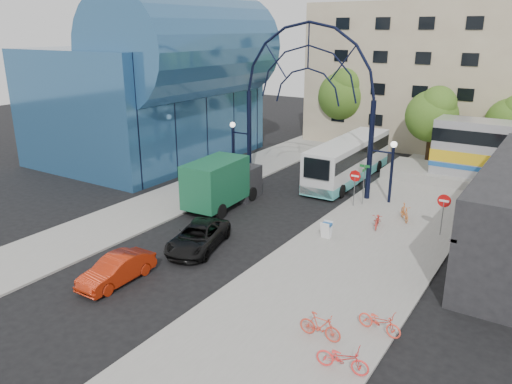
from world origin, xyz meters
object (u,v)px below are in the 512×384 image
Objects in this scene: bike_far_c at (343,358)px; bike_near_b at (405,212)px; stop_sign at (355,179)px; do_not_enter_sign at (444,205)px; red_sedan at (117,270)px; bike_near_a at (378,220)px; black_suv at (198,237)px; gateway_arch at (308,73)px; tree_north_a at (433,113)px; bike_far_a at (380,322)px; city_bus at (349,159)px; bike_far_b at (320,326)px; sandwich_board at (326,228)px; green_truck at (223,182)px; tree_north_b at (344,93)px; street_name_sign at (364,176)px.

bike_near_b is at bearing 2.27° from bike_far_c.
do_not_enter_sign is at bearing -17.88° from stop_sign.
red_sedan reaches higher than bike_far_c.
bike_near_b is (1.03, 1.99, 0.07)m from bike_near_a.
black_suv is at bearing -159.51° from bike_near_b.
tree_north_a is (6.12, 11.93, -3.95)m from gateway_arch.
gateway_arch is at bearing 44.71° from bike_far_a.
tree_north_a is 9.63m from city_bus.
gateway_arch is at bearing 29.29° from bike_far_b.
bike_far_a is at bearing -52.01° from sandwich_board.
gateway_arch is 1.14× the size of city_bus.
bike_far_c reaches higher than sandwich_board.
bike_near_a is at bearing 7.75° from bike_far_c.
tree_north_b is at bearing 89.22° from green_truck.
sandwich_board is 11.79m from red_sedan.
stop_sign is 15.83m from bike_far_b.
tree_north_a reaches higher than black_suv.
street_name_sign is at bearing 110.36° from bike_near_a.
city_bus is at bearing 62.36° from gateway_arch.
green_truck reaches higher than sandwich_board.
black_suv is at bearing -112.94° from stop_sign.
sandwich_board is 0.25× the size of red_sedan.
bike_far_b is at bearing -93.83° from bike_near_a.
do_not_enter_sign is at bearing -19.99° from gateway_arch.
tree_north_a is (0.52, 19.95, 3.86)m from sandwich_board.
bike_far_c is (3.59, -13.55, 0.05)m from bike_near_a.
tree_north_a is 28.13m from bike_far_a.
green_truck is 16.24m from bike_far_b.
black_suv is at bearing -113.55° from street_name_sign.
green_truck is at bearing 168.27° from bike_near_b.
green_truck is at bearing -113.10° from gateway_arch.
gateway_arch is 7.79× the size of bike_far_b.
tree_north_a is at bearing 88.50° from sandwich_board.
red_sedan is 10.25m from bike_far_b.
bike_far_c is at bearing -68.40° from city_bus.
green_truck reaches higher than city_bus.
black_suv is at bearing -96.91° from city_bus.
bike_near_a is at bearing 6.01° from green_truck.
gateway_arch is 12.52m from sandwich_board.
city_bus is at bearing 139.44° from do_not_enter_sign.
street_name_sign is 0.41× the size of green_truck.
green_truck is (-7.59, -4.55, -0.31)m from stop_sign.
black_suv is 2.81× the size of bike_far_b.
sandwich_board is 7.31m from black_suv.
gateway_arch is at bearing 24.02° from bike_far_c.
stop_sign is 0.36× the size of tree_north_a.
tree_north_b is (-9.48, 23.95, 4.52)m from sandwich_board.
tree_north_b is at bearing 126.74° from do_not_enter_sign.
sandwich_board is at bearing -13.49° from green_truck.
green_truck is at bearing -87.24° from tree_north_b.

